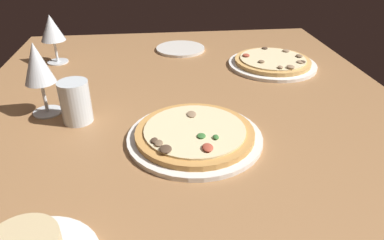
{
  "coord_description": "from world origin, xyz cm",
  "views": [
    {
      "loc": [
        -67.78,
        7.46,
        44.12
      ],
      "look_at": [
        -2.99,
        0.24,
        7.0
      ],
      "focal_mm": 33.08,
      "sensor_mm": 36.0,
      "label": 1
    }
  ],
  "objects_px": {
    "wine_glass_far": "(52,30)",
    "wine_glass_near": "(37,66)",
    "side_plate": "(180,49)",
    "pizza_main": "(192,135)",
    "pizza_side": "(272,62)",
    "water_glass": "(76,104)"
  },
  "relations": [
    {
      "from": "pizza_side",
      "to": "side_plate",
      "type": "distance_m",
      "value": 0.33
    },
    {
      "from": "wine_glass_near",
      "to": "water_glass",
      "type": "relative_size",
      "value": 1.78
    },
    {
      "from": "water_glass",
      "to": "wine_glass_near",
      "type": "bearing_deg",
      "value": 58.62
    },
    {
      "from": "pizza_main",
      "to": "wine_glass_near",
      "type": "xyz_separation_m",
      "value": [
        0.16,
        0.33,
        0.11
      ]
    },
    {
      "from": "pizza_side",
      "to": "wine_glass_near",
      "type": "distance_m",
      "value": 0.68
    },
    {
      "from": "pizza_main",
      "to": "pizza_side",
      "type": "relative_size",
      "value": 1.04
    },
    {
      "from": "side_plate",
      "to": "wine_glass_far",
      "type": "bearing_deg",
      "value": 101.3
    },
    {
      "from": "side_plate",
      "to": "wine_glass_near",
      "type": "bearing_deg",
      "value": 140.48
    },
    {
      "from": "wine_glass_near",
      "to": "side_plate",
      "type": "height_order",
      "value": "wine_glass_near"
    },
    {
      "from": "pizza_side",
      "to": "wine_glass_far",
      "type": "xyz_separation_m",
      "value": [
        0.11,
        0.67,
        0.09
      ]
    },
    {
      "from": "wine_glass_near",
      "to": "pizza_side",
      "type": "bearing_deg",
      "value": -69.05
    },
    {
      "from": "side_plate",
      "to": "pizza_side",
      "type": "bearing_deg",
      "value": -124.46
    },
    {
      "from": "pizza_main",
      "to": "side_plate",
      "type": "height_order",
      "value": "pizza_main"
    },
    {
      "from": "pizza_main",
      "to": "wine_glass_near",
      "type": "height_order",
      "value": "wine_glass_near"
    },
    {
      "from": "wine_glass_near",
      "to": "side_plate",
      "type": "xyz_separation_m",
      "value": [
        0.43,
        -0.35,
        -0.11
      ]
    },
    {
      "from": "wine_glass_far",
      "to": "side_plate",
      "type": "height_order",
      "value": "wine_glass_far"
    },
    {
      "from": "wine_glass_far",
      "to": "wine_glass_near",
      "type": "height_order",
      "value": "wine_glass_near"
    },
    {
      "from": "pizza_main",
      "to": "pizza_side",
      "type": "xyz_separation_m",
      "value": [
        0.4,
        -0.3,
        0.0
      ]
    },
    {
      "from": "pizza_side",
      "to": "wine_glass_far",
      "type": "bearing_deg",
      "value": 80.97
    },
    {
      "from": "pizza_main",
      "to": "side_plate",
      "type": "bearing_deg",
      "value": -2.28
    },
    {
      "from": "pizza_main",
      "to": "water_glass",
      "type": "distance_m",
      "value": 0.27
    },
    {
      "from": "pizza_side",
      "to": "wine_glass_far",
      "type": "distance_m",
      "value": 0.69
    }
  ]
}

